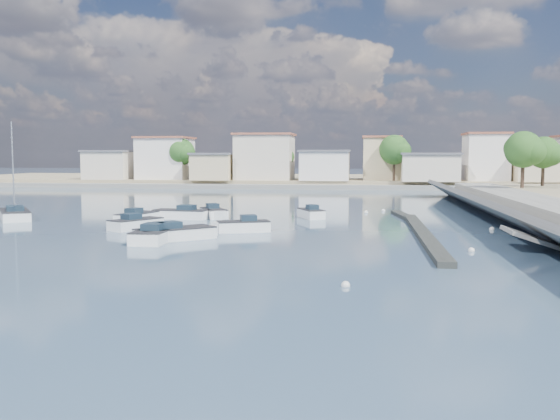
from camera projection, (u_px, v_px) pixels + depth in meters
name	position (u px, v px, depth m)	size (l,w,h in m)	color
ground	(340.00, 203.00, 75.12)	(400.00, 400.00, 0.00)	#324865
breakwater	(418.00, 229.00, 47.23)	(2.00, 31.02, 0.35)	black
far_shore_land	(349.00, 181.00, 126.41)	(160.00, 40.00, 1.40)	gray
far_shore_quay	(347.00, 187.00, 105.70)	(160.00, 2.50, 0.80)	slate
far_town	(409.00, 160.00, 109.75)	(113.01, 12.80, 8.35)	beige
shore_trees	(398.00, 153.00, 101.25)	(74.56, 38.32, 7.92)	#38281E
motorboat_a	(157.00, 235.00, 42.28)	(2.12, 5.92, 1.48)	white
motorboat_b	(138.00, 224.00, 48.92)	(3.67, 4.63, 1.48)	white
motorboat_c	(179.00, 214.00, 57.05)	(5.76, 2.64, 1.48)	white
motorboat_d	(240.00, 227.00, 47.11)	(4.43, 2.90, 1.48)	white
motorboat_e	(139.00, 218.00, 54.08)	(2.83, 4.96, 1.48)	white
motorboat_f	(310.00, 214.00, 57.72)	(2.93, 4.17, 1.48)	white
motorboat_g	(214.00, 214.00, 57.93)	(3.52, 4.73, 1.48)	white
motorboat_h	(179.00, 234.00, 42.90)	(5.40, 5.25, 1.48)	white
sailboat	(14.00, 214.00, 56.79)	(5.79, 7.01, 9.00)	white
mooring_buoys	(408.00, 227.00, 50.10)	(11.08, 38.32, 0.40)	white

